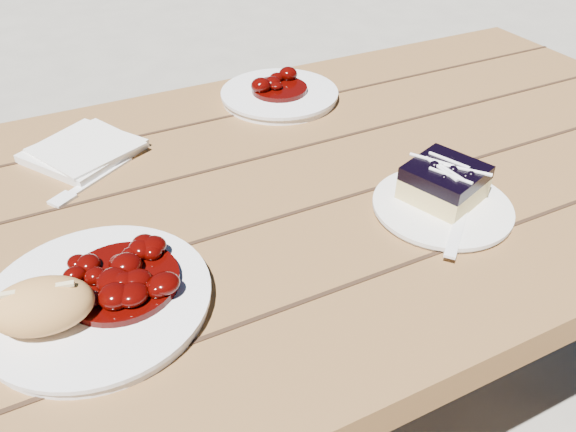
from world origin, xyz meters
name	(u,v)px	position (x,y,z in m)	size (l,w,h in m)	color
picnic_table	(174,297)	(0.00, 0.00, 0.59)	(2.00, 1.55, 0.75)	brown
main_plate	(98,301)	(-0.11, -0.14, 0.76)	(0.25, 0.25, 0.02)	white
goulash_stew	(119,272)	(-0.08, -0.13, 0.79)	(0.14, 0.14, 0.04)	#390302
bread_roll	(42,306)	(-0.17, -0.16, 0.79)	(0.11, 0.07, 0.06)	tan
dessert_plate	(442,207)	(0.36, -0.17, 0.76)	(0.19, 0.19, 0.01)	white
blueberry_cake	(444,182)	(0.37, -0.15, 0.79)	(0.12, 0.12, 0.06)	#DDC578
fork_dessert	(457,229)	(0.34, -0.22, 0.76)	(0.03, 0.16, 0.01)	white
napkin_stack	(83,151)	(-0.06, 0.22, 0.76)	(0.15, 0.15, 0.01)	white
fork_table	(100,175)	(-0.05, 0.14, 0.75)	(0.03, 0.16, 0.01)	white
second_plate	(280,95)	(0.32, 0.27, 0.76)	(0.22, 0.22, 0.02)	white
second_stew	(279,81)	(0.32, 0.27, 0.79)	(0.11, 0.11, 0.04)	#390302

